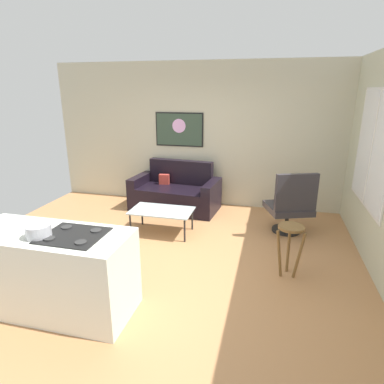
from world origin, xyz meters
TOP-DOWN VIEW (x-y plane):
  - ground at (0.00, 0.00)m, footprint 6.40×6.40m
  - back_wall at (0.00, 2.42)m, footprint 6.40×0.05m
  - couch at (-0.54, 1.95)m, footprint 1.76×1.00m
  - coffee_table at (-0.42, 0.76)m, footprint 1.01×0.58m
  - armchair at (1.62, 1.23)m, footprint 0.84×0.83m
  - bar_stool at (1.56, -0.09)m, footprint 0.37×0.36m
  - kitchen_counter at (-0.89, -1.37)m, footprint 1.70×0.71m
  - mixing_bowl at (-0.89, -1.48)m, footprint 0.24×0.24m
  - wall_painting at (-0.57, 2.38)m, footprint 0.98×0.03m
  - window at (2.59, 0.90)m, footprint 0.03×1.61m

SIDE VIEW (x-z plane):
  - ground at x=0.00m, z-range -0.04..0.00m
  - couch at x=-0.54m, z-range -0.16..0.76m
  - coffee_table at x=-0.42m, z-range 0.17..0.56m
  - kitchen_counter at x=-0.89m, z-range -0.01..0.90m
  - armchair at x=1.62m, z-range -0.03..1.02m
  - bar_stool at x=1.56m, z-range 0.18..0.86m
  - mixing_bowl at x=-0.89m, z-range 0.89..1.01m
  - back_wall at x=0.00m, z-range 0.00..2.80m
  - window at x=2.59m, z-range 0.70..2.30m
  - wall_painting at x=-0.57m, z-range 1.17..1.84m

